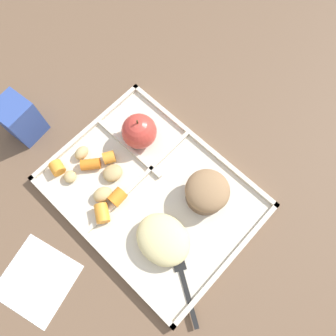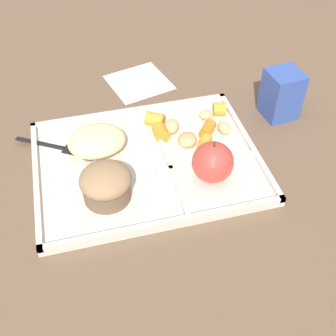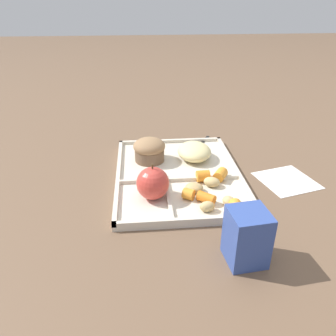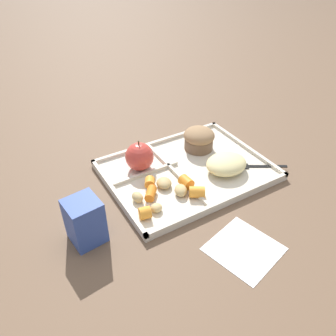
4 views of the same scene
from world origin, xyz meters
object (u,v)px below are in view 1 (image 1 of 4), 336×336
Objects in this scene: green_apple at (139,131)px; plastic_fork at (183,276)px; milk_carton at (20,119)px; lunch_tray at (152,192)px; bran_muffin at (207,192)px.

green_apple is 0.58× the size of plastic_fork.
plastic_fork is 0.44m from milk_carton.
green_apple is (-0.10, 0.07, 0.04)m from lunch_tray.
lunch_tray is 0.12m from green_apple.
lunch_tray is 4.88× the size of green_apple.
lunch_tray is 0.30m from milk_carton.
green_apple is at bearing 180.00° from bran_muffin.
lunch_tray is 4.73× the size of bran_muffin.
bran_muffin is 0.16m from plastic_fork.
milk_carton is at bearing -164.46° from lunch_tray.
bran_muffin is 0.86× the size of milk_carton.
green_apple is at bearing 30.99° from milk_carton.
lunch_tray is 2.83× the size of plastic_fork.
milk_carton is (-0.37, -0.15, 0.01)m from bran_muffin.
green_apple is 0.97× the size of bran_muffin.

